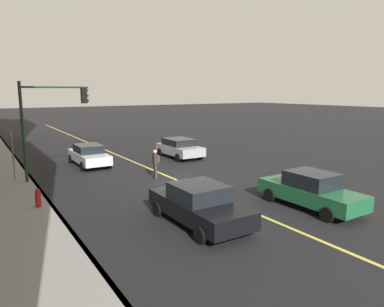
{
  "coord_description": "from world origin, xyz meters",
  "views": [
    {
      "loc": [
        -16.79,
        9.66,
        4.98
      ],
      "look_at": [
        -2.06,
        0.37,
        1.9
      ],
      "focal_mm": 33.09,
      "sensor_mm": 36.0,
      "label": 1
    }
  ],
  "objects_px": {
    "car_silver": "(180,148)",
    "car_white": "(89,155)",
    "pedestrian_with_backpack": "(156,162)",
    "traffic_light_mast": "(50,114)",
    "car_green": "(311,190)",
    "car_black": "(199,204)",
    "fire_hydrant": "(38,200)",
    "street_sign_post": "(12,152)"
  },
  "relations": [
    {
      "from": "traffic_light_mast",
      "to": "fire_hydrant",
      "type": "distance_m",
      "value": 6.09
    },
    {
      "from": "car_black",
      "to": "car_silver",
      "type": "height_order",
      "value": "car_black"
    },
    {
      "from": "car_white",
      "to": "traffic_light_mast",
      "type": "distance_m",
      "value": 5.24
    },
    {
      "from": "fire_hydrant",
      "to": "street_sign_post",
      "type": "bearing_deg",
      "value": 3.02
    },
    {
      "from": "car_silver",
      "to": "pedestrian_with_backpack",
      "type": "bearing_deg",
      "value": 138.17
    },
    {
      "from": "car_black",
      "to": "car_silver",
      "type": "bearing_deg",
      "value": -27.18
    },
    {
      "from": "car_white",
      "to": "street_sign_post",
      "type": "height_order",
      "value": "street_sign_post"
    },
    {
      "from": "car_black",
      "to": "car_white",
      "type": "height_order",
      "value": "car_black"
    },
    {
      "from": "street_sign_post",
      "to": "traffic_light_mast",
      "type": "bearing_deg",
      "value": -115.81
    },
    {
      "from": "street_sign_post",
      "to": "car_green",
      "type": "bearing_deg",
      "value": -138.56
    },
    {
      "from": "street_sign_post",
      "to": "car_white",
      "type": "bearing_deg",
      "value": -65.04
    },
    {
      "from": "traffic_light_mast",
      "to": "car_black",
      "type": "bearing_deg",
      "value": -161.22
    },
    {
      "from": "car_silver",
      "to": "car_white",
      "type": "distance_m",
      "value": 6.71
    },
    {
      "from": "traffic_light_mast",
      "to": "car_green",
      "type": "bearing_deg",
      "value": -141.96
    },
    {
      "from": "pedestrian_with_backpack",
      "to": "car_green",
      "type": "bearing_deg",
      "value": -157.19
    },
    {
      "from": "street_sign_post",
      "to": "car_silver",
      "type": "bearing_deg",
      "value": -82.7
    },
    {
      "from": "car_silver",
      "to": "pedestrian_with_backpack",
      "type": "distance_m",
      "value": 6.8
    },
    {
      "from": "car_white",
      "to": "pedestrian_with_backpack",
      "type": "distance_m",
      "value": 6.21
    },
    {
      "from": "car_black",
      "to": "traffic_light_mast",
      "type": "bearing_deg",
      "value": 18.78
    },
    {
      "from": "car_black",
      "to": "traffic_light_mast",
      "type": "relative_size",
      "value": 0.86
    },
    {
      "from": "car_green",
      "to": "traffic_light_mast",
      "type": "relative_size",
      "value": 0.85
    },
    {
      "from": "car_silver",
      "to": "car_black",
      "type": "bearing_deg",
      "value": 152.82
    },
    {
      "from": "car_white",
      "to": "traffic_light_mast",
      "type": "bearing_deg",
      "value": 137.29
    },
    {
      "from": "car_silver",
      "to": "traffic_light_mast",
      "type": "bearing_deg",
      "value": 103.98
    },
    {
      "from": "car_green",
      "to": "pedestrian_with_backpack",
      "type": "relative_size",
      "value": 2.74
    },
    {
      "from": "car_black",
      "to": "car_green",
      "type": "xyz_separation_m",
      "value": [
        -1.0,
        -5.11,
        0.01
      ]
    },
    {
      "from": "fire_hydrant",
      "to": "car_green",
      "type": "bearing_deg",
      "value": -120.53
    },
    {
      "from": "car_white",
      "to": "pedestrian_with_backpack",
      "type": "height_order",
      "value": "pedestrian_with_backpack"
    },
    {
      "from": "car_silver",
      "to": "street_sign_post",
      "type": "xyz_separation_m",
      "value": [
        -1.47,
        11.45,
        0.94
      ]
    },
    {
      "from": "pedestrian_with_backpack",
      "to": "car_white",
      "type": "bearing_deg",
      "value": 20.04
    },
    {
      "from": "pedestrian_with_backpack",
      "to": "traffic_light_mast",
      "type": "bearing_deg",
      "value": 61.89
    },
    {
      "from": "pedestrian_with_backpack",
      "to": "street_sign_post",
      "type": "bearing_deg",
      "value": 62.51
    },
    {
      "from": "car_silver",
      "to": "traffic_light_mast",
      "type": "relative_size",
      "value": 0.77
    },
    {
      "from": "car_green",
      "to": "street_sign_post",
      "type": "bearing_deg",
      "value": 41.44
    },
    {
      "from": "car_black",
      "to": "car_white",
      "type": "bearing_deg",
      "value": 1.87
    },
    {
      "from": "car_silver",
      "to": "car_white",
      "type": "height_order",
      "value": "car_silver"
    },
    {
      "from": "car_white",
      "to": "street_sign_post",
      "type": "bearing_deg",
      "value": 114.96
    },
    {
      "from": "pedestrian_with_backpack",
      "to": "car_black",
      "type": "bearing_deg",
      "value": 166.47
    },
    {
      "from": "car_white",
      "to": "traffic_light_mast",
      "type": "height_order",
      "value": "traffic_light_mast"
    },
    {
      "from": "car_green",
      "to": "fire_hydrant",
      "type": "xyz_separation_m",
      "value": [
        5.91,
        10.02,
        -0.31
      ]
    },
    {
      "from": "car_silver",
      "to": "street_sign_post",
      "type": "bearing_deg",
      "value": 97.3
    },
    {
      "from": "car_silver",
      "to": "pedestrian_with_backpack",
      "type": "relative_size",
      "value": 2.46
    }
  ]
}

